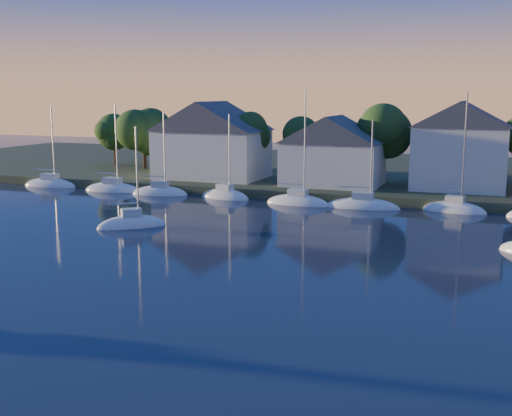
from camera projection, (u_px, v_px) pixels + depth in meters
The scene contains 8 objects.
shoreline_land at pixel (406, 177), 89.95m from camera, with size 160.00×50.00×2.00m, color #333D24.
wooden_dock at pixel (375, 203), 68.81m from camera, with size 120.00×3.00×1.00m, color brown.
clubhouse_west at pixel (212, 139), 81.04m from camera, with size 13.65×9.45×9.64m.
clubhouse_centre at pixel (333, 150), 74.62m from camera, with size 11.55×8.40×8.08m.
clubhouse_east at pixel (460, 144), 71.37m from camera, with size 10.50×8.40×9.80m.
tree_line at pixel (411, 131), 76.95m from camera, with size 93.40×5.40×8.90m.
moored_fleet at pixel (370, 207), 66.04m from camera, with size 87.50×2.40×12.05m.
drifting_sailboat_left at pixel (132, 226), 56.46m from camera, with size 5.90×5.56×9.90m.
Camera 1 is at (12.32, -15.92, 11.61)m, focal length 45.00 mm.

